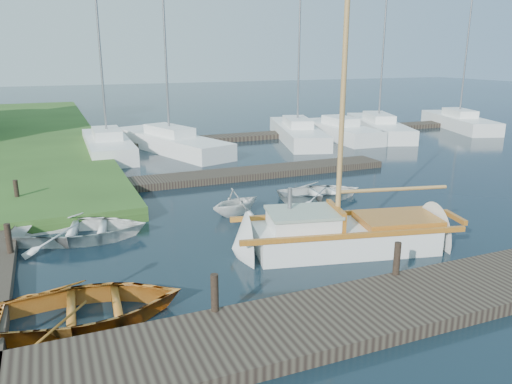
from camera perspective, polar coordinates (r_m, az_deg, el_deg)
name	(u,v)px	position (r m, az deg, el deg)	size (l,w,h in m)	color
ground	(256,228)	(15.83, 0.00, -4.19)	(160.00, 160.00, 0.00)	black
near_dock	(367,311)	(10.96, 12.56, -13.17)	(18.00, 2.20, 0.30)	black
far_dock	(241,174)	(22.29, -1.72, 2.07)	(14.00, 1.60, 0.30)	black
pontoon	(301,133)	(34.06, 5.15, 6.73)	(30.00, 1.60, 0.30)	black
mooring_post_1	(215,293)	(10.28, -4.74, -11.40)	(0.16, 0.16, 0.80)	black
mooring_post_2	(397,258)	(12.28, 15.81, -7.32)	(0.16, 0.16, 0.80)	black
mooring_post_4	(9,238)	(14.56, -26.42, -4.76)	(0.16, 0.16, 0.80)	black
mooring_post_5	(16,191)	(19.35, -25.70, 0.09)	(0.16, 0.16, 0.80)	black
sailboat	(349,237)	(14.39, 10.57, -5.06)	(7.41, 3.47, 9.83)	white
dinghy	(83,303)	(11.03, -19.13, -11.94)	(2.89, 4.04, 0.84)	#914C14
tender_a	(80,227)	(15.69, -19.51, -3.75)	(2.75, 3.85, 0.80)	white
tender_b	(236,200)	(17.10, -2.33, -0.87)	(1.69, 1.96, 1.03)	white
tender_c	(320,190)	(19.14, 7.38, 0.24)	(2.30, 3.22, 0.67)	white
marina_boat_0	(108,144)	(28.58, -16.61, 5.30)	(2.36, 7.93, 10.94)	white
marina_boat_1	(170,141)	(28.82, -9.84, 5.79)	(5.05, 9.68, 11.19)	white
marina_boat_3	(297,131)	(32.09, 4.74, 6.94)	(4.78, 9.69, 11.05)	white
marina_boat_4	(340,130)	(33.07, 9.56, 7.04)	(2.57, 7.53, 9.82)	white
marina_boat_5	(378,126)	(35.47, 13.80, 7.37)	(5.41, 9.80, 11.01)	white
marina_boat_7	(459,121)	(39.92, 22.18, 7.56)	(4.78, 8.78, 11.68)	white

